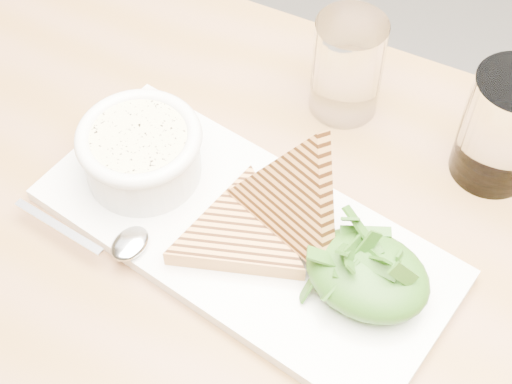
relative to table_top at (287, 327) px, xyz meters
The scene contains 14 objects.
table_top is the anchor object (origin of this frame).
table_leg_bl 0.69m from the table_top, 147.66° to the left, with size 0.06×0.06×0.70m, color #8C613E.
platter 0.10m from the table_top, 145.72° to the left, with size 0.40×0.18×0.01m, color white.
soup_bowl 0.21m from the table_top, 163.00° to the left, with size 0.11×0.11×0.04m, color white.
soup 0.22m from the table_top, 163.00° to the left, with size 0.09×0.09×0.01m, color beige.
bowl_rim 0.22m from the table_top, 163.00° to the left, with size 0.12×0.12×0.01m, color white.
sandwich_flat 0.10m from the table_top, 151.49° to the left, with size 0.15×0.15×0.02m, color #C38241, non-canonical shape.
sandwich_lean 0.12m from the table_top, 117.47° to the left, with size 0.15×0.15×0.08m, color #C38241, non-canonical shape.
salad_base 0.09m from the table_top, 48.51° to the left, with size 0.11×0.09×0.04m, color #11390D.
arugula_pile 0.09m from the table_top, 48.51° to the left, with size 0.11×0.10×0.05m, color #40711F, non-canonical shape.
spoon_bowl 0.16m from the table_top, behind, with size 0.03×0.04×0.01m, color silver.
spoon_handle 0.23m from the table_top, behind, with size 0.10×0.01×0.00m, color silver.
glass_near 0.27m from the table_top, 106.47° to the left, with size 0.07×0.07×0.11m, color white.
glass_far 0.28m from the table_top, 69.79° to the left, with size 0.08×0.08×0.12m, color white.
Camera 1 is at (0.06, -0.49, 1.36)m, focal length 55.00 mm.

